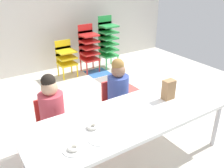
# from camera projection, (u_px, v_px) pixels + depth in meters

# --- Properties ---
(ground_plane) EXTENTS (6.14, 5.09, 0.02)m
(ground_plane) POSITION_uv_depth(u_px,v_px,m) (107.00, 134.00, 3.11)
(ground_plane) COLOR silver
(back_wall) EXTENTS (6.14, 0.10, 2.57)m
(back_wall) POSITION_uv_depth(u_px,v_px,m) (33.00, 5.00, 4.50)
(back_wall) COLOR beige
(back_wall) RESTS_ON ground_plane
(craft_table) EXTENTS (2.12, 0.76, 0.57)m
(craft_table) POSITION_uv_depth(u_px,v_px,m) (130.00, 118.00, 2.44)
(craft_table) COLOR white
(craft_table) RESTS_ON ground_plane
(seated_child_near_camera) EXTENTS (0.32, 0.32, 0.92)m
(seated_child_near_camera) POSITION_uv_depth(u_px,v_px,m) (51.00, 107.00, 2.60)
(seated_child_near_camera) COLOR red
(seated_child_near_camera) RESTS_ON ground_plane
(seated_child_middle_seat) EXTENTS (0.34, 0.34, 0.92)m
(seated_child_middle_seat) POSITION_uv_depth(u_px,v_px,m) (118.00, 87.00, 3.02)
(seated_child_middle_seat) COLOR red
(seated_child_middle_seat) RESTS_ON ground_plane
(kid_chair_yellow_stack) EXTENTS (0.32, 0.30, 0.68)m
(kid_chair_yellow_stack) POSITION_uv_depth(u_px,v_px,m) (66.00, 56.00, 4.62)
(kid_chair_yellow_stack) COLOR yellow
(kid_chair_yellow_stack) RESTS_ON ground_plane
(kid_chair_red_stack) EXTENTS (0.32, 0.30, 0.92)m
(kid_chair_red_stack) POSITION_uv_depth(u_px,v_px,m) (88.00, 46.00, 4.81)
(kid_chair_red_stack) COLOR red
(kid_chair_red_stack) RESTS_ON ground_plane
(kid_chair_green_stack) EXTENTS (0.32, 0.30, 1.04)m
(kid_chair_green_stack) POSITION_uv_depth(u_px,v_px,m) (108.00, 40.00, 5.01)
(kid_chair_green_stack) COLOR green
(kid_chair_green_stack) RESTS_ON ground_plane
(paper_bag_brown) EXTENTS (0.13, 0.09, 0.22)m
(paper_bag_brown) POSITION_uv_depth(u_px,v_px,m) (169.00, 90.00, 2.68)
(paper_bag_brown) COLOR #9E754C
(paper_bag_brown) RESTS_ON craft_table
(paper_plate_near_edge) EXTENTS (0.18, 0.18, 0.01)m
(paper_plate_near_edge) POSITION_uv_depth(u_px,v_px,m) (74.00, 150.00, 1.95)
(paper_plate_near_edge) COLOR white
(paper_plate_near_edge) RESTS_ON craft_table
(paper_plate_center_table) EXTENTS (0.18, 0.18, 0.01)m
(paper_plate_center_table) POSITION_uv_depth(u_px,v_px,m) (99.00, 139.00, 2.07)
(paper_plate_center_table) COLOR white
(paper_plate_center_table) RESTS_ON craft_table
(donut_powdered_on_plate) EXTENTS (0.10, 0.10, 0.03)m
(donut_powdered_on_plate) POSITION_uv_depth(u_px,v_px,m) (73.00, 148.00, 1.94)
(donut_powdered_on_plate) COLOR white
(donut_powdered_on_plate) RESTS_ON craft_table
(donut_powdered_loose) EXTENTS (0.11, 0.11, 0.03)m
(donut_powdered_loose) POSITION_uv_depth(u_px,v_px,m) (92.00, 127.00, 2.21)
(donut_powdered_loose) COLOR white
(donut_powdered_loose) RESTS_ON craft_table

